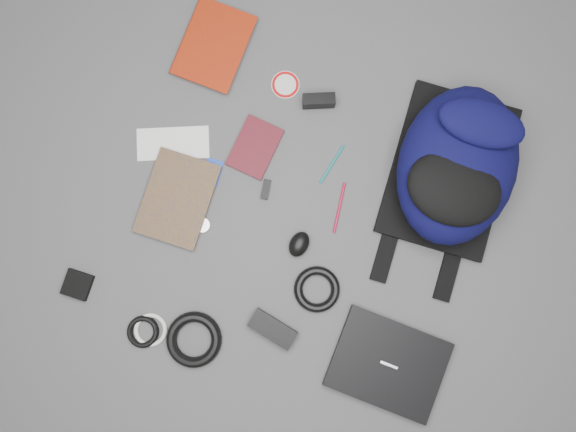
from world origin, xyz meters
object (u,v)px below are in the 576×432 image
(laptop, at_px, (388,364))
(dvd_case, at_px, (255,147))
(backpack, at_px, (457,165))
(textbook_red, at_px, (184,35))
(power_brick, at_px, (273,329))
(comic_book, at_px, (147,189))
(mouse, at_px, (299,244))
(compact_camera, at_px, (319,101))
(pouch, at_px, (78,285))

(laptop, relative_size, dvd_case, 1.88)
(dvd_case, bearing_deg, backpack, 18.08)
(textbook_red, xyz_separation_m, power_brick, (0.55, -0.75, 0.00))
(laptop, height_order, comic_book, laptop)
(dvd_case, distance_m, power_brick, 0.54)
(textbook_red, bearing_deg, comic_book, -81.56)
(mouse, bearing_deg, compact_camera, 109.12)
(comic_book, bearing_deg, backpack, 21.33)
(compact_camera, xyz_separation_m, power_brick, (0.10, -0.69, -0.01))
(pouch, bearing_deg, textbook_red, 87.48)
(textbook_red, height_order, dvd_case, textbook_red)
(comic_book, xyz_separation_m, mouse, (0.49, -0.01, 0.01))
(backpack, xyz_separation_m, mouse, (-0.35, -0.36, -0.09))
(mouse, distance_m, pouch, 0.67)
(laptop, distance_m, pouch, 0.94)
(comic_book, bearing_deg, laptop, -17.86)
(comic_book, relative_size, pouch, 3.44)
(textbook_red, bearing_deg, power_brick, -51.85)
(laptop, xyz_separation_m, dvd_case, (-0.58, 0.48, -0.01))
(laptop, xyz_separation_m, mouse, (-0.36, 0.24, 0.00))
(textbook_red, xyz_separation_m, pouch, (-0.04, -0.82, -0.00))
(laptop, height_order, dvd_case, laptop)
(power_brick, distance_m, pouch, 0.59)
(backpack, distance_m, textbook_red, 0.91)
(comic_book, distance_m, mouse, 0.49)
(laptop, xyz_separation_m, pouch, (-0.94, -0.09, -0.01))
(dvd_case, distance_m, mouse, 0.32)
(comic_book, bearing_deg, mouse, -2.15)
(laptop, distance_m, dvd_case, 0.75)
(dvd_case, height_order, compact_camera, compact_camera)
(laptop, height_order, pouch, laptop)
(textbook_red, distance_m, dvd_case, 0.41)
(laptop, height_order, power_brick, power_brick)
(dvd_case, relative_size, power_brick, 1.20)
(comic_book, height_order, mouse, mouse)
(compact_camera, bearing_deg, textbook_red, 150.14)
(dvd_case, bearing_deg, comic_book, -133.50)
(textbook_red, height_order, pouch, textbook_red)
(compact_camera, relative_size, mouse, 1.24)
(comic_book, height_order, dvd_case, comic_book)
(pouch, bearing_deg, dvd_case, 57.62)
(comic_book, height_order, power_brick, power_brick)
(textbook_red, bearing_deg, pouch, -90.73)
(compact_camera, distance_m, mouse, 0.44)
(mouse, bearing_deg, pouch, -142.74)
(laptop, bearing_deg, dvd_case, 142.62)
(comic_book, xyz_separation_m, dvd_case, (0.26, 0.23, -0.00))
(backpack, xyz_separation_m, comic_book, (-0.84, -0.35, -0.10))
(laptop, xyz_separation_m, compact_camera, (-0.45, 0.67, 0.01))
(textbook_red, height_order, comic_book, textbook_red)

